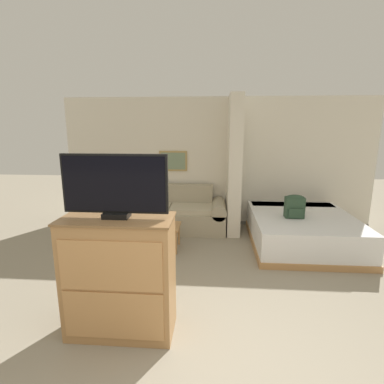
{
  "coord_description": "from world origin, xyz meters",
  "views": [
    {
      "loc": [
        -0.05,
        -1.93,
        2.05
      ],
      "look_at": [
        -0.39,
        2.51,
        1.05
      ],
      "focal_mm": 28.0,
      "sensor_mm": 36.0,
      "label": 1
    }
  ],
  "objects_px": {
    "couch": "(171,214)",
    "tv_dresser": "(120,276)",
    "table_lamp": "(107,187)",
    "backpack": "(295,206)",
    "tv": "(115,186)",
    "coffee_table": "(159,228)",
    "bed": "(302,229)"
  },
  "relations": [
    {
      "from": "table_lamp",
      "to": "tv_dresser",
      "type": "height_order",
      "value": "tv_dresser"
    },
    {
      "from": "coffee_table",
      "to": "table_lamp",
      "type": "relative_size",
      "value": 1.77
    },
    {
      "from": "tv",
      "to": "bed",
      "type": "distance_m",
      "value": 3.68
    },
    {
      "from": "tv",
      "to": "backpack",
      "type": "height_order",
      "value": "tv"
    },
    {
      "from": "couch",
      "to": "coffee_table",
      "type": "bearing_deg",
      "value": -92.96
    },
    {
      "from": "tv",
      "to": "bed",
      "type": "relative_size",
      "value": 0.49
    },
    {
      "from": "table_lamp",
      "to": "backpack",
      "type": "relative_size",
      "value": 0.99
    },
    {
      "from": "table_lamp",
      "to": "bed",
      "type": "relative_size",
      "value": 0.19
    },
    {
      "from": "tv",
      "to": "coffee_table",
      "type": "bearing_deg",
      "value": 89.96
    },
    {
      "from": "table_lamp",
      "to": "bed",
      "type": "xyz_separation_m",
      "value": [
        3.67,
        -0.6,
        -0.57
      ]
    },
    {
      "from": "bed",
      "to": "coffee_table",
      "type": "bearing_deg",
      "value": -171.05
    },
    {
      "from": "backpack",
      "to": "tv",
      "type": "bearing_deg",
      "value": -134.22
    },
    {
      "from": "table_lamp",
      "to": "tv",
      "type": "distance_m",
      "value": 3.37
    },
    {
      "from": "coffee_table",
      "to": "table_lamp",
      "type": "distance_m",
      "value": 1.65
    },
    {
      "from": "couch",
      "to": "tv_dresser",
      "type": "relative_size",
      "value": 1.82
    },
    {
      "from": "table_lamp",
      "to": "bed",
      "type": "bearing_deg",
      "value": -9.36
    },
    {
      "from": "couch",
      "to": "coffee_table",
      "type": "relative_size",
      "value": 3.2
    },
    {
      "from": "coffee_table",
      "to": "bed",
      "type": "bearing_deg",
      "value": 8.95
    },
    {
      "from": "table_lamp",
      "to": "backpack",
      "type": "height_order",
      "value": "table_lamp"
    },
    {
      "from": "table_lamp",
      "to": "backpack",
      "type": "bearing_deg",
      "value": -12.27
    },
    {
      "from": "couch",
      "to": "coffee_table",
      "type": "distance_m",
      "value": 1.01
    },
    {
      "from": "tv_dresser",
      "to": "couch",
      "type": "bearing_deg",
      "value": 89.01
    },
    {
      "from": "coffee_table",
      "to": "backpack",
      "type": "xyz_separation_m",
      "value": [
        2.25,
        0.23,
        0.37
      ]
    },
    {
      "from": "couch",
      "to": "tv_dresser",
      "type": "bearing_deg",
      "value": -90.99
    },
    {
      "from": "coffee_table",
      "to": "backpack",
      "type": "height_order",
      "value": "backpack"
    },
    {
      "from": "table_lamp",
      "to": "backpack",
      "type": "xyz_separation_m",
      "value": [
        3.48,
        -0.76,
        -0.11
      ]
    },
    {
      "from": "tv_dresser",
      "to": "backpack",
      "type": "bearing_deg",
      "value": 45.79
    },
    {
      "from": "tv_dresser",
      "to": "tv",
      "type": "distance_m",
      "value": 0.9
    },
    {
      "from": "couch",
      "to": "table_lamp",
      "type": "height_order",
      "value": "table_lamp"
    },
    {
      "from": "couch",
      "to": "tv",
      "type": "distance_m",
      "value": 3.3
    },
    {
      "from": "coffee_table",
      "to": "bed",
      "type": "xyz_separation_m",
      "value": [
        2.44,
        0.38,
        -0.09
      ]
    },
    {
      "from": "tv",
      "to": "table_lamp",
      "type": "bearing_deg",
      "value": 111.78
    }
  ]
}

